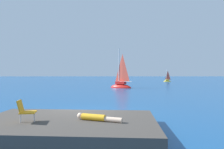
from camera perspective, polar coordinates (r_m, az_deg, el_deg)
name	(u,v)px	position (r m, az deg, el deg)	size (l,w,h in m)	color
ground_plane	(83,116)	(10.76, -8.25, -11.56)	(160.00, 160.00, 0.00)	navy
shore_ledge	(68,126)	(8.06, -12.32, -14.01)	(6.61, 3.93, 0.50)	#423D38
boulder_seaward	(126,118)	(10.27, 3.88, -12.16)	(0.85, 0.68, 0.47)	#423632
boulder_inland	(60,121)	(10.01, -14.46, -12.54)	(0.79, 0.63, 0.43)	#463E37
sailboat_near	(121,86)	(28.15, 2.52, -3.12)	(3.27, 2.61, 6.04)	red
sailboat_far	(167,81)	(46.80, 15.29, -1.72)	(1.70, 0.69, 3.10)	yellow
person_sunbather	(97,118)	(7.62, -4.33, -12.02)	(1.69, 0.76, 0.25)	gold
beach_chair	(25,110)	(7.97, -23.36, -9.12)	(0.65, 0.56, 0.80)	orange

